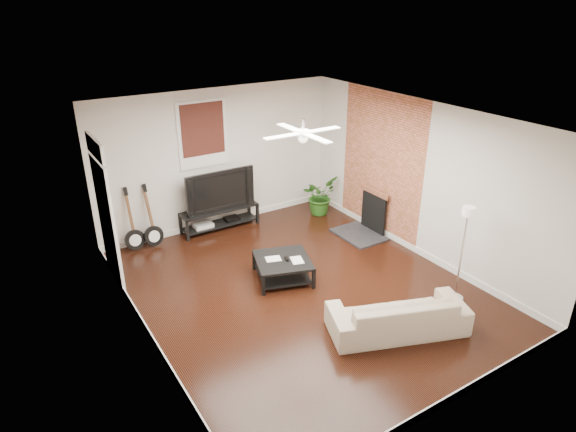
# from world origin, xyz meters

# --- Properties ---
(room) EXTENTS (5.01, 6.01, 2.81)m
(room) POSITION_xyz_m (0.00, 0.00, 1.40)
(room) COLOR black
(room) RESTS_ON ground
(brick_accent) EXTENTS (0.02, 2.20, 2.80)m
(brick_accent) POSITION_xyz_m (2.49, 1.00, 1.40)
(brick_accent) COLOR #A55D35
(brick_accent) RESTS_ON floor
(fireplace) EXTENTS (0.80, 1.10, 0.92)m
(fireplace) POSITION_xyz_m (2.20, 1.00, 0.46)
(fireplace) COLOR black
(fireplace) RESTS_ON floor
(window_back) EXTENTS (1.00, 0.06, 1.30)m
(window_back) POSITION_xyz_m (-0.30, 2.97, 1.95)
(window_back) COLOR #340E0E
(window_back) RESTS_ON wall_back
(door_left) EXTENTS (0.08, 1.00, 2.50)m
(door_left) POSITION_xyz_m (-2.46, 1.90, 1.25)
(door_left) COLOR white
(door_left) RESTS_ON wall_left
(tv_stand) EXTENTS (1.60, 0.43, 0.45)m
(tv_stand) POSITION_xyz_m (-0.14, 2.78, 0.22)
(tv_stand) COLOR black
(tv_stand) RESTS_ON floor
(tv) EXTENTS (1.43, 0.19, 0.82)m
(tv) POSITION_xyz_m (-0.14, 2.80, 0.86)
(tv) COLOR black
(tv) RESTS_ON tv_stand
(coffee_table) EXTENTS (1.12, 1.12, 0.37)m
(coffee_table) POSITION_xyz_m (-0.09, 0.42, 0.19)
(coffee_table) COLOR black
(coffee_table) RESTS_ON floor
(sofa) EXTENTS (2.08, 1.40, 0.57)m
(sofa) POSITION_xyz_m (0.55, -1.63, 0.28)
(sofa) COLOR #C7B595
(sofa) RESTS_ON floor
(floor_lamp) EXTENTS (0.34, 0.34, 1.58)m
(floor_lamp) POSITION_xyz_m (1.90, -1.53, 0.79)
(floor_lamp) COLOR silver
(floor_lamp) RESTS_ON floor
(potted_plant) EXTENTS (0.95, 0.90, 0.82)m
(potted_plant) POSITION_xyz_m (2.02, 2.32, 0.41)
(potted_plant) COLOR #255919
(potted_plant) RESTS_ON floor
(guitar_left) EXTENTS (0.40, 0.29, 1.23)m
(guitar_left) POSITION_xyz_m (-1.89, 2.75, 0.62)
(guitar_left) COLOR black
(guitar_left) RESTS_ON floor
(guitar_right) EXTENTS (0.42, 0.33, 1.23)m
(guitar_right) POSITION_xyz_m (-1.54, 2.72, 0.62)
(guitar_right) COLOR black
(guitar_right) RESTS_ON floor
(ceiling_fan) EXTENTS (1.24, 1.24, 0.32)m
(ceiling_fan) POSITION_xyz_m (0.00, 0.00, 2.60)
(ceiling_fan) COLOR white
(ceiling_fan) RESTS_ON ceiling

